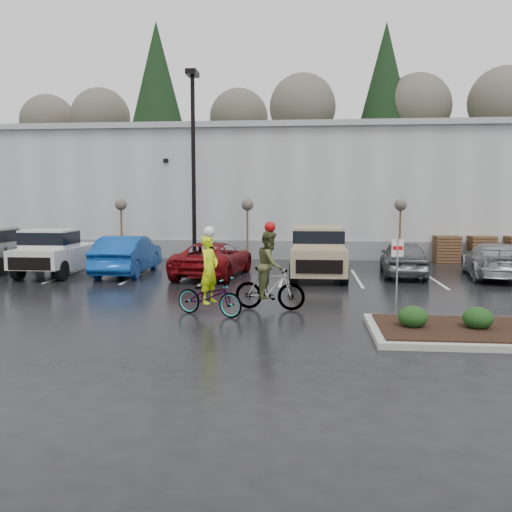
# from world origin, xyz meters

# --- Properties ---
(ground) EXTENTS (120.00, 120.00, 0.00)m
(ground) POSITION_xyz_m (0.00, 0.00, 0.00)
(ground) COLOR black
(ground) RESTS_ON ground
(warehouse) EXTENTS (60.50, 15.50, 7.20)m
(warehouse) POSITION_xyz_m (0.00, 21.99, 3.65)
(warehouse) COLOR #A1A3A6
(warehouse) RESTS_ON ground
(wooded_ridge) EXTENTS (80.00, 25.00, 6.00)m
(wooded_ridge) POSITION_xyz_m (0.00, 45.00, 3.00)
(wooded_ridge) COLOR #27421B
(wooded_ridge) RESTS_ON ground
(lamppost) EXTENTS (0.50, 1.00, 9.22)m
(lamppost) POSITION_xyz_m (-4.00, 12.00, 5.69)
(lamppost) COLOR black
(lamppost) RESTS_ON ground
(sapling_west) EXTENTS (0.60, 0.60, 3.20)m
(sapling_west) POSITION_xyz_m (-8.00, 13.00, 2.73)
(sapling_west) COLOR #4D2E1E
(sapling_west) RESTS_ON ground
(sapling_mid) EXTENTS (0.60, 0.60, 3.20)m
(sapling_mid) POSITION_xyz_m (-1.50, 13.00, 2.73)
(sapling_mid) COLOR #4D2E1E
(sapling_mid) RESTS_ON ground
(sapling_east) EXTENTS (0.60, 0.60, 3.20)m
(sapling_east) POSITION_xyz_m (6.00, 13.00, 2.73)
(sapling_east) COLOR #4D2E1E
(sapling_east) RESTS_ON ground
(pallet_stack_a) EXTENTS (1.20, 1.20, 1.35)m
(pallet_stack_a) POSITION_xyz_m (8.50, 14.00, 0.68)
(pallet_stack_a) COLOR #4D2E1E
(pallet_stack_a) RESTS_ON ground
(pallet_stack_b) EXTENTS (1.20, 1.20, 1.35)m
(pallet_stack_b) POSITION_xyz_m (10.20, 14.00, 0.68)
(pallet_stack_b) COLOR #4D2E1E
(pallet_stack_b) RESTS_ON ground
(shrub_a) EXTENTS (0.70, 0.70, 0.52)m
(shrub_a) POSITION_xyz_m (4.00, -1.00, 0.41)
(shrub_a) COLOR black
(shrub_a) RESTS_ON curb_island
(shrub_b) EXTENTS (0.70, 0.70, 0.52)m
(shrub_b) POSITION_xyz_m (5.50, -1.00, 0.41)
(shrub_b) COLOR black
(shrub_b) RESTS_ON curb_island
(fire_lane_sign) EXTENTS (0.30, 0.05, 2.20)m
(fire_lane_sign) POSITION_xyz_m (3.80, 0.20, 1.41)
(fire_lane_sign) COLOR gray
(fire_lane_sign) RESTS_ON ground
(pickup_silver) EXTENTS (2.10, 5.20, 1.96)m
(pickup_silver) POSITION_xyz_m (-12.11, 8.87, 0.98)
(pickup_silver) COLOR #929499
(pickup_silver) RESTS_ON ground
(pickup_white) EXTENTS (2.10, 5.20, 1.96)m
(pickup_white) POSITION_xyz_m (-8.99, 8.07, 0.98)
(pickup_white) COLOR beige
(pickup_white) RESTS_ON ground
(car_blue) EXTENTS (1.90, 5.07, 1.65)m
(car_blue) POSITION_xyz_m (-6.11, 8.30, 0.83)
(car_blue) COLOR #0D4098
(car_blue) RESTS_ON ground
(car_red) EXTENTS (3.03, 5.40, 1.43)m
(car_red) POSITION_xyz_m (-2.38, 8.08, 0.71)
(car_red) COLOR maroon
(car_red) RESTS_ON ground
(suv_tan) EXTENTS (2.20, 5.10, 2.06)m
(suv_tan) POSITION_xyz_m (1.93, 8.16, 1.03)
(suv_tan) COLOR tan
(suv_tan) RESTS_ON ground
(car_grey) EXTENTS (2.08, 4.49, 1.49)m
(car_grey) POSITION_xyz_m (5.49, 8.87, 0.74)
(car_grey) COLOR #5B5E60
(car_grey) RESTS_ON ground
(car_far_silver) EXTENTS (2.64, 5.13, 1.42)m
(car_far_silver) POSITION_xyz_m (9.01, 8.66, 0.71)
(car_far_silver) COLOR #93959A
(car_far_silver) RESTS_ON ground
(cyclist_hivis) EXTENTS (2.15, 1.40, 2.47)m
(cyclist_hivis) POSITION_xyz_m (-1.19, 0.56, 0.76)
(cyclist_hivis) COLOR #3F3F44
(cyclist_hivis) RESTS_ON ground
(cyclist_olive) EXTENTS (2.03, 1.00, 2.56)m
(cyclist_olive) POSITION_xyz_m (0.41, 1.50, 0.92)
(cyclist_olive) COLOR #3F3F44
(cyclist_olive) RESTS_ON ground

